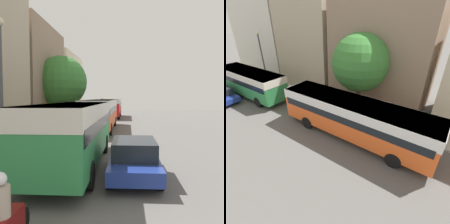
{
  "view_description": "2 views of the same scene",
  "coord_description": "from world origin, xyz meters",
  "views": [
    {
      "loc": [
        0.81,
        -2.08,
        3.12
      ],
      "look_at": [
        -0.73,
        21.49,
        1.73
      ],
      "focal_mm": 40.0,
      "sensor_mm": 36.0,
      "label": 1
    },
    {
      "loc": [
        7.33,
        26.85,
        8.07
      ],
      "look_at": [
        -1.24,
        20.71,
        2.03
      ],
      "focal_mm": 28.0,
      "sensor_mm": 36.0,
      "label": 2
    }
  ],
  "objects": [
    {
      "name": "sidewalk",
      "position": [
        -5.1,
        0.0,
        0.07
      ],
      "size": [
        2.2,
        120.0,
        0.15
      ],
      "color": "#B2ADA3",
      "rests_on": "ground_plane"
    },
    {
      "name": "building_corner",
      "position": [
        -8.83,
        3.12,
        6.31
      ],
      "size": [
        5.25,
        9.37,
        12.62
      ],
      "color": "silver",
      "rests_on": "ground_plane"
    },
    {
      "name": "building_midblock",
      "position": [
        -9.14,
        11.75,
        5.89
      ],
      "size": [
        5.89,
        7.33,
        11.77
      ],
      "color": "#BCAD93",
      "rests_on": "ground_plane"
    },
    {
      "name": "building_far_terrace",
      "position": [
        -8.86,
        20.44,
        4.79
      ],
      "size": [
        5.33,
        9.04,
        9.59
      ],
      "color": "gray",
      "rests_on": "ground_plane"
    },
    {
      "name": "bus_lead",
      "position": [
        -1.65,
        8.9,
        1.85
      ],
      "size": [
        2.6,
        9.19,
        2.83
      ],
      "color": "#2D8447",
      "rests_on": "ground_plane"
    },
    {
      "name": "bus_following",
      "position": [
        -1.81,
        21.63,
        1.88
      ],
      "size": [
        2.57,
        11.28,
        2.87
      ],
      "color": "#EA5B23",
      "rests_on": "ground_plane"
    },
    {
      "name": "street_tree",
      "position": [
        -5.21,
        20.07,
        4.51
      ],
      "size": [
        4.62,
        4.62,
        6.68
      ],
      "color": "brown",
      "rests_on": "sidewalk"
    },
    {
      "name": "lamp_post",
      "position": [
        -4.35,
        7.74,
        3.8
      ],
      "size": [
        0.36,
        0.36,
        6.17
      ],
      "color": "#47474C",
      "rests_on": "sidewalk"
    }
  ]
}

